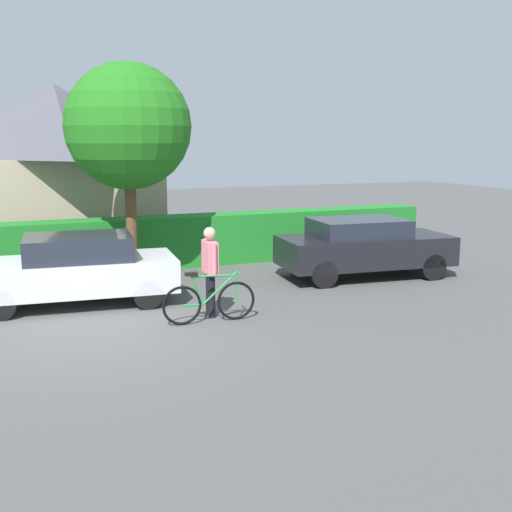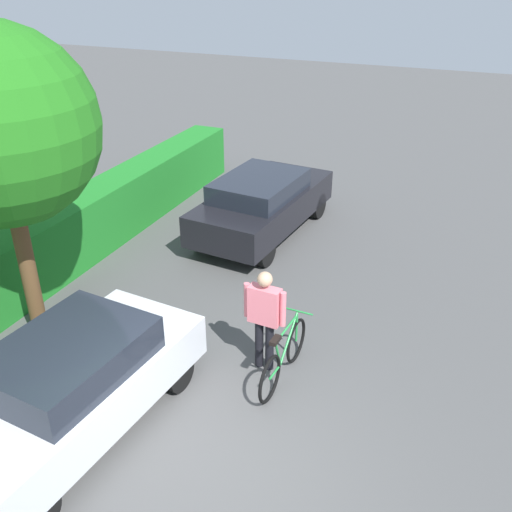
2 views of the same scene
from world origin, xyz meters
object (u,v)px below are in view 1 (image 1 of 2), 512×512
parked_car_near (75,269)px  person_rider (210,264)px  tree_kerbside (128,127)px  parked_car_far (364,246)px  fire_hydrant (87,269)px  bicycle (209,301)px

parked_car_near → person_rider: 2.89m
parked_car_near → tree_kerbside: size_ratio=0.82×
parked_car_far → person_rider: person_rider is taller
parked_car_far → fire_hydrant: parked_car_far is taller
parked_car_near → tree_kerbside: (1.54, 1.95, 2.81)m
parked_car_far → tree_kerbside: 6.15m
parked_car_near → fire_hydrant: size_ratio=5.06×
fire_hydrant → tree_kerbside: bearing=24.6°
bicycle → fire_hydrant: bearing=114.3°
parked_car_near → bicycle: (2.06, -2.21, -0.33)m
person_rider → tree_kerbside: size_ratio=0.34×
parked_car_near → fire_hydrant: bearing=74.0°
parked_car_far → person_rider: (-4.46, -1.85, 0.24)m
parked_car_far → fire_hydrant: (-6.25, 1.43, -0.34)m
person_rider → fire_hydrant: bearing=118.6°
bicycle → person_rider: bearing=68.9°
parked_car_far → bicycle: 5.12m
tree_kerbside → fire_hydrant: (-1.12, -0.52, -3.12)m
parked_car_far → person_rider: bearing=-157.5°
tree_kerbside → fire_hydrant: 3.36m
parked_car_far → parked_car_near: bearing=-179.9°
fire_hydrant → bicycle: bearing=-65.7°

